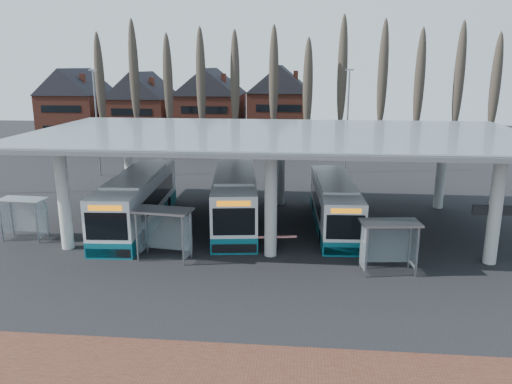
# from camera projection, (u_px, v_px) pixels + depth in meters

# --- Properties ---
(ground) EXTENTS (140.00, 140.00, 0.00)m
(ground) POSITION_uv_depth(u_px,v_px,m) (267.00, 273.00, 26.00)
(ground) COLOR black
(ground) RESTS_ON ground
(station_canopy) EXTENTS (32.00, 16.00, 6.34)m
(station_canopy) POSITION_uv_depth(u_px,v_px,m) (277.00, 142.00, 32.32)
(station_canopy) COLOR #B9B9B4
(station_canopy) RESTS_ON ground
(poplar_row) EXTENTS (45.10, 1.10, 14.50)m
(poplar_row) POSITION_uv_depth(u_px,v_px,m) (289.00, 81.00, 55.68)
(poplar_row) COLOR #473D33
(poplar_row) RESTS_ON ground
(townhouse_row) EXTENTS (36.80, 10.30, 12.25)m
(townhouse_row) POSITION_uv_depth(u_px,v_px,m) (177.00, 100.00, 68.46)
(townhouse_row) COLOR brown
(townhouse_row) RESTS_ON ground
(lamp_post_a) EXTENTS (0.80, 0.16, 10.17)m
(lamp_post_a) POSITION_uv_depth(u_px,v_px,m) (97.00, 121.00, 47.58)
(lamp_post_a) COLOR slate
(lamp_post_a) RESTS_ON ground
(lamp_post_b) EXTENTS (0.80, 0.16, 10.17)m
(lamp_post_b) POSITION_uv_depth(u_px,v_px,m) (347.00, 119.00, 49.22)
(lamp_post_b) COLOR slate
(lamp_post_b) RESTS_ON ground
(bus_0) EXTENTS (3.41, 12.73, 3.50)m
(bus_0) POSITION_uv_depth(u_px,v_px,m) (138.00, 201.00, 33.50)
(bus_0) COLOR silver
(bus_0) RESTS_ON ground
(bus_1) EXTENTS (4.32, 13.02, 3.55)m
(bus_1) POSITION_uv_depth(u_px,v_px,m) (235.00, 197.00, 34.31)
(bus_1) COLOR silver
(bus_1) RESTS_ON ground
(bus_2) EXTENTS (3.02, 11.51, 3.17)m
(bus_2) POSITION_uv_depth(u_px,v_px,m) (334.00, 204.00, 33.34)
(bus_2) COLOR silver
(bus_2) RESTS_ON ground
(shelter_0) EXTENTS (2.86, 1.54, 2.59)m
(shelter_0) POSITION_uv_depth(u_px,v_px,m) (24.00, 209.00, 30.70)
(shelter_0) COLOR gray
(shelter_0) RESTS_ON ground
(shelter_1) EXTENTS (3.28, 1.95, 2.88)m
(shelter_1) POSITION_uv_depth(u_px,v_px,m) (165.00, 222.00, 27.44)
(shelter_1) COLOR gray
(shelter_1) RESTS_ON ground
(shelter_2) EXTENTS (3.14, 1.82, 2.78)m
(shelter_2) POSITION_uv_depth(u_px,v_px,m) (389.00, 235.00, 25.65)
(shelter_2) COLOR gray
(shelter_2) RESTS_ON ground
(info_sign_0) EXTENTS (2.19, 0.15, 3.26)m
(info_sign_0) POSITION_uv_depth(u_px,v_px,m) (493.00, 215.00, 26.68)
(info_sign_0) COLOR black
(info_sign_0) RESTS_ON ground
(barrier) EXTENTS (2.30, 0.80, 1.16)m
(barrier) POSITION_uv_depth(u_px,v_px,m) (277.00, 238.00, 28.56)
(barrier) COLOR black
(barrier) RESTS_ON ground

